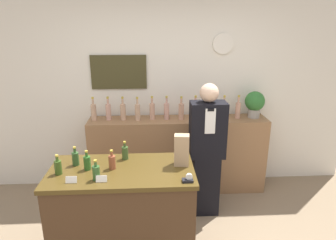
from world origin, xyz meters
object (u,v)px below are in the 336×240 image
(potted_plant, at_px, (255,103))
(tape_dispenser, at_px, (188,179))
(paper_bag, at_px, (182,150))
(shopkeeper, at_px, (207,151))

(potted_plant, bearing_deg, tape_dispenser, -124.50)
(potted_plant, xyz_separation_m, tape_dispenser, (-1.05, -1.53, -0.23))
(paper_bag, height_order, tape_dispenser, paper_bag)
(shopkeeper, relative_size, tape_dispenser, 17.52)
(potted_plant, relative_size, tape_dispenser, 3.87)
(shopkeeper, height_order, potted_plant, shopkeeper)
(shopkeeper, xyz_separation_m, paper_bag, (-0.36, -0.65, 0.31))
(paper_bag, bearing_deg, tape_dispenser, -85.56)
(shopkeeper, bearing_deg, paper_bag, -119.02)
(shopkeeper, distance_m, potted_plant, 1.01)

